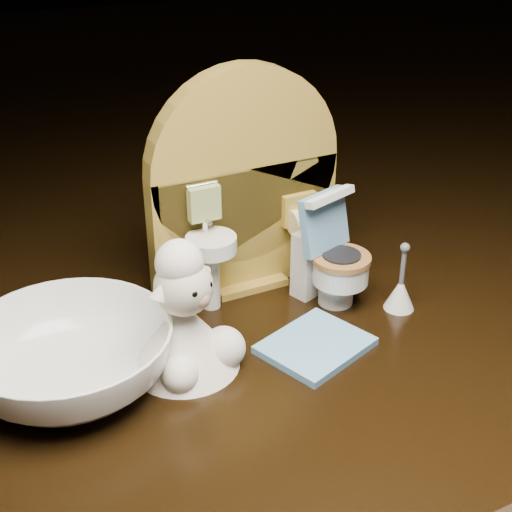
% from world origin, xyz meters
% --- Properties ---
extents(backdrop_panel, '(0.13, 0.05, 0.15)m').
position_xyz_m(backdrop_panel, '(-0.00, 0.06, 0.07)').
color(backdrop_panel, '#AA8730').
rests_on(backdrop_panel, ground).
extents(toy_toilet, '(0.04, 0.05, 0.08)m').
position_xyz_m(toy_toilet, '(0.04, 0.02, 0.03)').
color(toy_toilet, white).
rests_on(toy_toilet, ground).
extents(bath_mat, '(0.07, 0.07, 0.00)m').
position_xyz_m(bath_mat, '(0.00, -0.02, 0.00)').
color(bath_mat, '#649CC8').
rests_on(bath_mat, ground).
extents(toilet_brush, '(0.02, 0.02, 0.05)m').
position_xyz_m(toilet_brush, '(0.08, -0.01, 0.01)').
color(toilet_brush, white).
rests_on(toilet_brush, ground).
extents(plush_lamb, '(0.06, 0.06, 0.08)m').
position_xyz_m(plush_lamb, '(-0.07, -0.01, 0.03)').
color(plush_lamb, white).
rests_on(plush_lamb, ground).
extents(ceramic_bowl, '(0.12, 0.12, 0.04)m').
position_xyz_m(ceramic_bowl, '(-0.13, 0.01, 0.02)').
color(ceramic_bowl, white).
rests_on(ceramic_bowl, ground).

